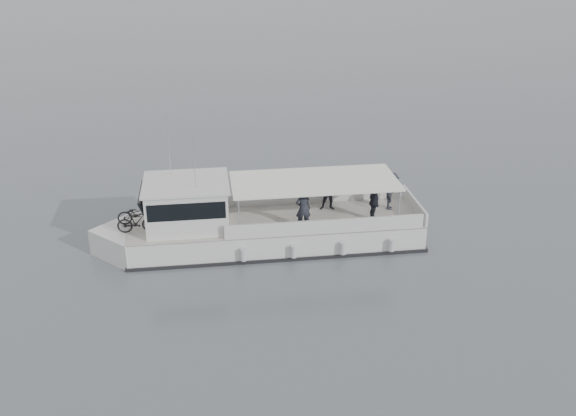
{
  "coord_description": "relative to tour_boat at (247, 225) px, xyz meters",
  "views": [
    {
      "loc": [
        -2.76,
        -20.85,
        12.33
      ],
      "look_at": [
        -0.8,
        2.93,
        1.6
      ],
      "focal_mm": 40.0,
      "sensor_mm": 36.0,
      "label": 1
    }
  ],
  "objects": [
    {
      "name": "ground",
      "position": [
        2.48,
        -2.87,
        -0.93
      ],
      "size": [
        1400.0,
        1400.0,
        0.0
      ],
      "primitive_type": "plane",
      "color": "#525960",
      "rests_on": "ground"
    },
    {
      "name": "tour_boat",
      "position": [
        0.0,
        0.0,
        0.0
      ],
      "size": [
        13.62,
        3.92,
        5.68
      ],
      "rotation": [
        0.0,
        0.0,
        0.05
      ],
      "color": "silver",
      "rests_on": "ground"
    }
  ]
}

